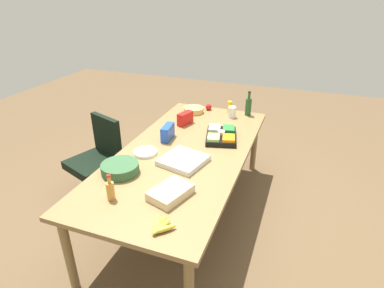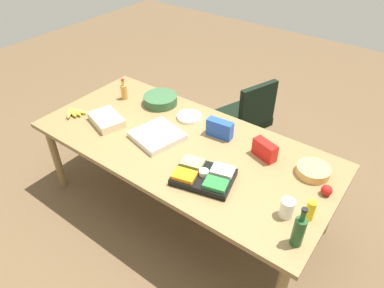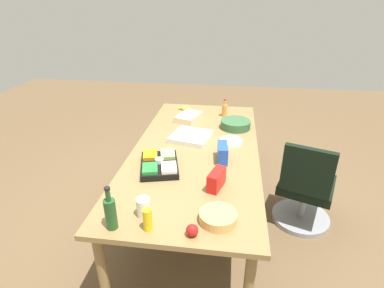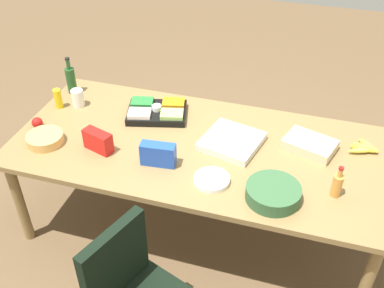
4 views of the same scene
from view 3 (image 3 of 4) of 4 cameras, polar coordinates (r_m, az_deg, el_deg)
name	(u,v)px [view 3 (image 3 of 4)]	position (r m, az deg, el deg)	size (l,w,h in m)	color
ground_plane	(195,212)	(3.29, 0.62, -12.61)	(10.00, 10.00, 0.00)	brown
conference_table	(196,154)	(2.91, 0.68, -1.92)	(2.50, 1.16, 0.75)	olive
office_chair	(304,193)	(3.15, 20.17, -8.63)	(0.62, 0.62, 0.91)	gray
chip_bag_red	(216,180)	(2.29, 4.57, -6.61)	(0.20, 0.08, 0.14)	red
wine_bottle	(111,213)	(1.97, -14.91, -12.23)	(0.09, 0.09, 0.30)	#204C22
mayo_jar	(144,207)	(2.05, -9.00, -11.53)	(0.09, 0.09, 0.13)	white
pizza_box	(191,137)	(3.06, -0.20, 1.39)	(0.36, 0.36, 0.05)	silver
banana_bunch	(186,108)	(3.87, -1.09, 6.77)	(0.20, 0.19, 0.04)	gold
salad_bowl	(235,124)	(3.35, 8.09, 3.66)	(0.32, 0.32, 0.09)	#325A35
chip_bag_blue	(223,153)	(2.66, 5.70, -1.61)	(0.22, 0.08, 0.15)	#2049B4
veggie_tray	(159,164)	(2.57, -6.08, -3.71)	(0.48, 0.39, 0.09)	black
dressing_bottle	(224,110)	(3.65, 6.05, 6.36)	(0.06, 0.06, 0.21)	#CF883A
sheet_cake	(189,117)	(3.53, -0.64, 5.01)	(0.32, 0.22, 0.07)	beige
apple_red	(192,230)	(1.90, 0.03, -15.76)	(0.08, 0.08, 0.08)	#AF1714
mustard_bottle	(148,220)	(1.94, -8.25, -13.77)	(0.06, 0.06, 0.15)	yellow
paper_plate_stack	(231,141)	(3.01, 7.26, 0.52)	(0.22, 0.22, 0.03)	white
chip_bowl	(218,217)	(2.01, 4.88, -13.38)	(0.24, 0.24, 0.06)	tan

